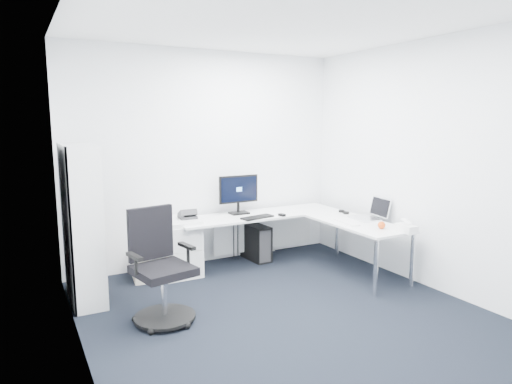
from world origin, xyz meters
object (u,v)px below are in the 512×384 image
l_desk (271,244)px  bookshelf (82,224)px  monitor (239,194)px  task_chair (163,267)px  laptop (365,209)px

l_desk → bookshelf: size_ratio=1.37×
l_desk → monitor: 0.76m
task_chair → bookshelf: bearing=110.8°
l_desk → bookshelf: 2.23m
monitor → laptop: (1.20, -1.01, -0.12)m
l_desk → task_chair: size_ratio=2.11×
task_chair → laptop: task_chair is taller
bookshelf → monitor: bearing=11.3°
l_desk → monitor: size_ratio=4.13×
bookshelf → laptop: bearing=-11.1°
l_desk → task_chair: bearing=-152.4°
laptop → bookshelf: bearing=175.8°
l_desk → laptop: 1.22m
l_desk → monitor: (-0.23, 0.44, 0.58)m
laptop → l_desk: bearing=156.6°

